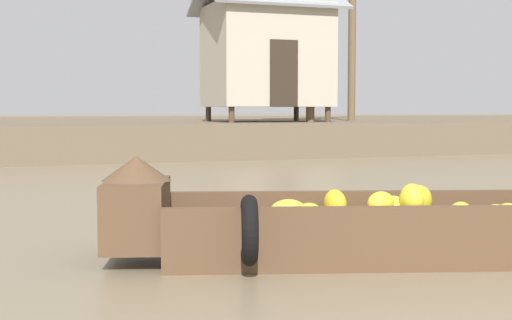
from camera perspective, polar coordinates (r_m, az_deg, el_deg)
The scene contains 4 objects.
ground_plane at distance 11.83m, azimuth -5.67°, elevation -1.83°, with size 300.00×300.00×0.00m, color #7A6B51.
riverbank_strip at distance 26.03m, azimuth -13.35°, elevation 2.27°, with size 160.00×20.00×0.86m, color brown.
banana_boat at distance 5.96m, azimuth 12.24°, elevation -4.91°, with size 4.93×2.29×0.85m.
stilt_house_mid_right at distance 20.56m, azimuth 0.85°, elevation 8.56°, with size 3.94×3.16×4.09m.
Camera 1 is at (-2.82, -1.42, 1.22)m, focal length 49.67 mm.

